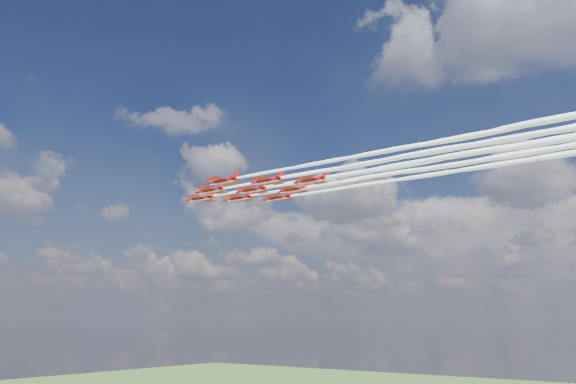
% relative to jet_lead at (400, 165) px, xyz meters
% --- Properties ---
extents(jet_lead, '(136.11, 10.07, 2.89)m').
position_rel_jet_lead_xyz_m(jet_lead, '(0.00, 0.00, 0.00)').
color(jet_lead, red).
extents(jet_row2_port, '(136.11, 10.07, 2.89)m').
position_rel_jet_lead_xyz_m(jet_row2_port, '(10.02, -5.86, 0.00)').
color(jet_row2_port, red).
extents(jet_row2_starb, '(136.11, 10.07, 2.89)m').
position_rel_jet_lead_xyz_m(jet_row2_starb, '(9.62, 6.49, 0.00)').
color(jet_row2_starb, red).
extents(jet_row3_port, '(136.11, 10.07, 2.89)m').
position_rel_jet_lead_xyz_m(jet_row3_port, '(20.04, -11.72, 0.00)').
color(jet_row3_port, red).
extents(jet_row3_centre, '(136.11, 10.07, 2.89)m').
position_rel_jet_lead_xyz_m(jet_row3_centre, '(19.64, 0.63, 0.00)').
color(jet_row3_centre, red).
extents(jet_row3_starb, '(136.11, 10.07, 2.89)m').
position_rel_jet_lead_xyz_m(jet_row3_starb, '(19.25, 12.98, 0.00)').
color(jet_row3_starb, red).
extents(jet_row4_port, '(136.11, 10.07, 2.89)m').
position_rel_jet_lead_xyz_m(jet_row4_port, '(29.66, -5.23, 0.00)').
color(jet_row4_port, red).
extents(jet_row4_starb, '(136.11, 10.07, 2.89)m').
position_rel_jet_lead_xyz_m(jet_row4_starb, '(29.27, 7.12, 0.00)').
color(jet_row4_starb, red).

